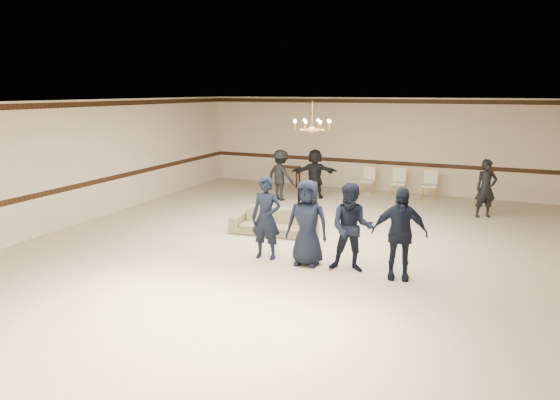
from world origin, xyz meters
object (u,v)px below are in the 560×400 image
at_px(banquet_chair_right, 429,185).
at_px(console_table, 288,176).
at_px(boy_d, 399,233).
at_px(adult_right, 486,189).
at_px(boy_c, 351,228).
at_px(banquet_chair_mid, 398,183).
at_px(banquet_chair_left, 368,181).
at_px(boy_a, 266,218).
at_px(adult_left, 281,175).
at_px(adult_mid, 315,174).
at_px(chandelier, 312,115).
at_px(boy_b, 307,223).
at_px(settee, 274,222).

bearing_deg(banquet_chair_right, console_table, 176.49).
xyz_separation_m(boy_d, adult_right, (1.45, 5.36, -0.06)).
height_order(boy_c, banquet_chair_mid, boy_c).
bearing_deg(banquet_chair_left, console_table, -178.80).
distance_m(boy_a, adult_left, 5.39).
xyz_separation_m(boy_a, banquet_chair_left, (0.51, 7.04, -0.40)).
distance_m(adult_mid, adult_right, 5.12).
relative_size(adult_left, banquet_chair_left, 1.73).
bearing_deg(banquet_chair_right, chandelier, -113.79).
bearing_deg(boy_a, adult_right, 48.50).
xyz_separation_m(boy_a, adult_mid, (-0.95, 5.76, -0.06)).
distance_m(boy_a, banquet_chair_mid, 7.21).
xyz_separation_m(boy_c, adult_mid, (-2.75, 5.76, -0.06)).
distance_m(boy_d, adult_left, 6.80).
xyz_separation_m(boy_c, banquet_chair_mid, (-0.29, 7.04, -0.40)).
bearing_deg(adult_left, boy_a, 128.97).
distance_m(adult_left, console_table, 2.31).
bearing_deg(adult_left, console_table, -54.62).
bearing_deg(boy_b, console_table, 112.20).
bearing_deg(adult_mid, boy_d, 97.36).
bearing_deg(settee, banquet_chair_mid, 64.02).
xyz_separation_m(boy_a, adult_right, (4.15, 5.36, -0.06)).
distance_m(adult_mid, banquet_chair_right, 3.70).
bearing_deg(adult_left, adult_mid, -123.22).
bearing_deg(adult_right, banquet_chair_left, 128.60).
distance_m(boy_b, settee, 2.27).
bearing_deg(boy_c, adult_left, 116.46).
bearing_deg(adult_mid, adult_right, 150.53).
height_order(settee, banquet_chair_left, banquet_chair_left).
height_order(chandelier, adult_mid, chandelier).
xyz_separation_m(boy_b, boy_d, (1.80, 0.00, 0.00)).
height_order(adult_right, console_table, adult_right).
distance_m(boy_b, adult_mid, 6.05).
bearing_deg(chandelier, console_table, 117.46).
relative_size(chandelier, adult_mid, 0.58).
bearing_deg(boy_a, banquet_chair_right, 66.65).
distance_m(adult_right, console_table, 6.92).
bearing_deg(boy_c, settee, 135.75).
distance_m(boy_c, banquet_chair_left, 7.17).
distance_m(boy_d, banquet_chair_mid, 7.15).
xyz_separation_m(banquet_chair_mid, banquet_chair_right, (1.00, 0.00, 0.00)).
bearing_deg(settee, boy_d, -31.79).
bearing_deg(adult_left, boy_d, 150.85).
distance_m(adult_right, banquet_chair_mid, 3.15).
relative_size(banquet_chair_mid, banquet_chair_right, 1.00).
distance_m(boy_a, boy_c, 1.80).
xyz_separation_m(boy_b, boy_c, (0.90, 0.00, 0.00)).
height_order(chandelier, boy_a, chandelier).
bearing_deg(settee, adult_right, 33.24).
bearing_deg(boy_d, banquet_chair_mid, 87.15).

